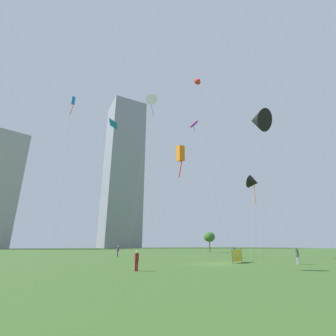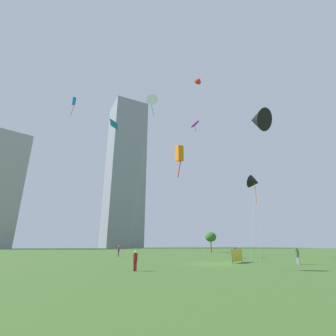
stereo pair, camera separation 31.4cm
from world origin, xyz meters
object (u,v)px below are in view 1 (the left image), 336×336
kite_flying_1 (73,102)px  kite_flying_5 (113,125)px  kite_flying_2 (258,120)px  person_standing_3 (235,252)px  distant_highrise_1 (123,171)px  person_standing_1 (297,254)px  kite_flying_7 (152,102)px  person_standing_0 (118,250)px  person_standing_2 (137,259)px  kite_flying_4 (194,124)px  park_tree_0 (209,237)px  event_banner (237,255)px  kite_flying_3 (253,182)px  kite_flying_6 (180,154)px  kite_flying_0 (198,80)px

kite_flying_1 → kite_flying_5: kite_flying_1 is taller
kite_flying_1 → kite_flying_2: (18.40, -27.47, -12.10)m
person_standing_3 → distant_highrise_1: 136.08m
person_standing_1 → person_standing_3: (3.33, 12.20, -0.02)m
kite_flying_1 → kite_flying_7: (12.65, -9.50, -1.03)m
person_standing_0 → person_standing_3: size_ratio=1.09×
kite_flying_5 → person_standing_1: bearing=-59.4°
person_standing_2 → person_standing_3: bearing=80.6°
person_standing_0 → distant_highrise_1: size_ratio=0.02×
kite_flying_4 → park_tree_0: bearing=35.4°
kite_flying_1 → event_banner: kite_flying_1 is taller
kite_flying_3 → kite_flying_6: size_ratio=1.18×
kite_flying_1 → event_banner: 40.24m
person_standing_3 → kite_flying_0: size_ratio=0.05×
kite_flying_3 → event_banner: 16.46m
kite_flying_4 → person_standing_2: bearing=-135.9°
kite_flying_6 → park_tree_0: 49.03m
person_standing_2 → distant_highrise_1: size_ratio=0.02×
kite_flying_2 → kite_flying_4: bearing=65.7°
kite_flying_6 → kite_flying_2: bearing=-3.8°
person_standing_1 → event_banner: size_ratio=0.55×
kite_flying_1 → person_standing_1: bearing=-52.6°
kite_flying_7 → event_banner: 30.56m
person_standing_0 → event_banner: size_ratio=0.59×
kite_flying_6 → kite_flying_7: kite_flying_7 is taller
kite_flying_0 → event_banner: kite_flying_0 is taller
kite_flying_2 → kite_flying_4: size_ratio=0.53×
kite_flying_7 → event_banner: (4.92, -13.35, -27.05)m
kite_flying_7 → event_banner: size_ratio=9.20×
kite_flying_1 → kite_flying_5: size_ratio=1.21×
kite_flying_3 → kite_flying_5: 27.97m
kite_flying_3 → event_banner: kite_flying_3 is taller
kite_flying_1 → kite_flying_2: kite_flying_1 is taller
person_standing_3 → kite_flying_7: size_ratio=0.06×
kite_flying_2 → kite_flying_4: 36.75m
person_standing_2 → kite_flying_5: (3.51, 21.24, 23.02)m
kite_flying_7 → kite_flying_2: bearing=-72.3°
person_standing_0 → kite_flying_6: (-3.70, -25.59, 9.09)m
person_standing_0 → kite_flying_5: (-3.58, -2.78, 22.86)m
park_tree_0 → person_standing_2: bearing=-137.8°
kite_flying_5 → kite_flying_6: 26.64m
person_standing_1 → park_tree_0: bearing=-21.2°
kite_flying_4 → distant_highrise_1: distant_highrise_1 is taller
kite_flying_2 → kite_flying_7: (-5.75, 17.97, 11.07)m
kite_flying_7 → distant_highrise_1: bearing=72.1°
kite_flying_1 → distant_highrise_1: bearing=64.9°
kite_flying_0 → kite_flying_6: (-13.18, -12.40, -22.42)m
kite_flying_0 → event_banner: 32.99m
kite_flying_7 → person_standing_1: bearing=-64.7°
kite_flying_2 → kite_flying_5: size_ratio=0.75×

